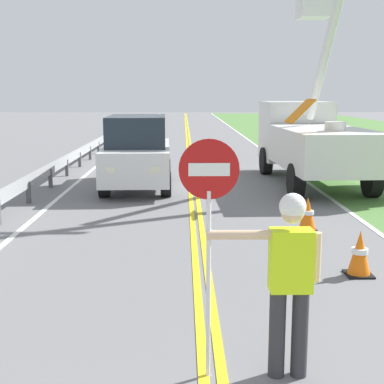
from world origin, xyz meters
TOP-DOWN VIEW (x-y plane):
  - centerline_yellow_left at (-0.09, 20.00)m, footprint 0.11×110.00m
  - centerline_yellow_right at (0.09, 20.00)m, footprint 0.11×110.00m
  - edge_line_right at (3.60, 20.00)m, footprint 0.12×110.00m
  - edge_line_left at (-3.60, 20.00)m, footprint 0.12×110.00m
  - flagger_worker at (0.72, 4.01)m, footprint 1.09×0.25m
  - stop_sign_paddle at (-0.05, 4.02)m, footprint 0.56×0.04m
  - utility_bucket_truck at (3.63, 15.77)m, footprint 2.67×6.88m
  - oncoming_suv_nearest at (-1.62, 14.81)m, footprint 2.03×4.66m
  - traffic_cone_lead at (2.39, 6.97)m, footprint 0.40×0.40m
  - traffic_cone_mid at (2.21, 9.67)m, footprint 0.40×0.40m
  - guardrail_left_shoulder at (-4.20, 16.01)m, footprint 0.10×32.00m

SIDE VIEW (x-z plane):
  - centerline_yellow_left at x=-0.09m, z-range 0.00..0.01m
  - centerline_yellow_right at x=0.09m, z-range 0.00..0.01m
  - edge_line_right at x=3.60m, z-range 0.00..0.01m
  - edge_line_left at x=-3.60m, z-range 0.00..0.01m
  - traffic_cone_lead at x=2.39m, z-range -0.01..0.69m
  - traffic_cone_mid at x=2.21m, z-range -0.01..0.69m
  - guardrail_left_shoulder at x=-4.20m, z-range 0.16..0.87m
  - flagger_worker at x=0.72m, z-range 0.13..1.96m
  - oncoming_suv_nearest at x=-1.62m, z-range 0.01..2.11m
  - utility_bucket_truck at x=3.63m, z-range -1.45..4.30m
  - stop_sign_paddle at x=-0.05m, z-range 0.54..2.87m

